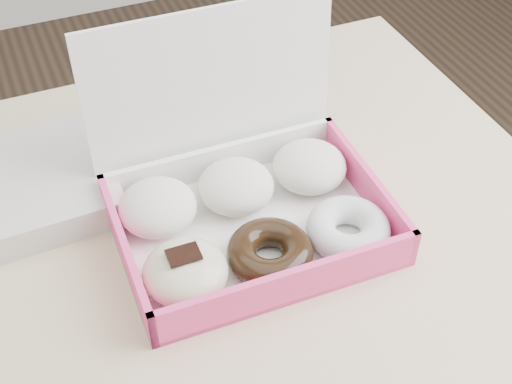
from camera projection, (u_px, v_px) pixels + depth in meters
name	position (u px, v px, depth m)	size (l,w,h in m)	color
table	(114.00, 315.00, 0.89)	(1.20, 0.80, 0.75)	#CDB186
donut_box	(244.00, 203.00, 0.87)	(0.33, 0.27, 0.24)	white
newspapers	(10.00, 192.00, 0.91)	(0.25, 0.20, 0.04)	silver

